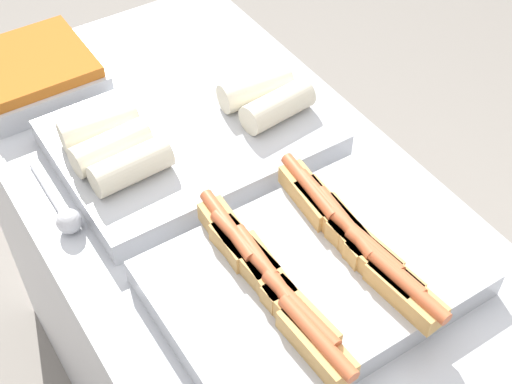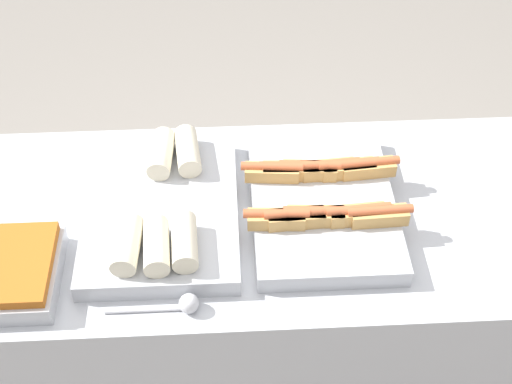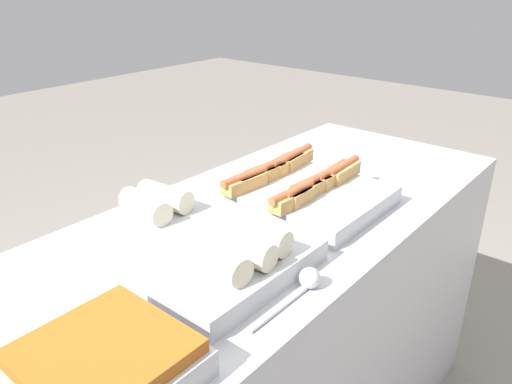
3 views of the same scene
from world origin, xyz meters
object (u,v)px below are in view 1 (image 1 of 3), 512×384
tray_side_front (34,72)px  serving_spoon_near (66,217)px  tray_hotdogs (313,273)px  tray_wraps (188,136)px

tray_side_front → serving_spoon_near: bearing=-13.7°
tray_hotdogs → tray_side_front: size_ratio=1.95×
tray_side_front → serving_spoon_near: 0.42m
tray_hotdogs → tray_wraps: 0.40m
tray_wraps → serving_spoon_near: (0.05, -0.27, -0.02)m
tray_hotdogs → serving_spoon_near: size_ratio=2.34×
tray_hotdogs → serving_spoon_near: tray_hotdogs is taller
tray_hotdogs → serving_spoon_near: 0.45m
tray_side_front → tray_hotdogs: bearing=13.8°
tray_side_front → tray_wraps: bearing=26.4°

